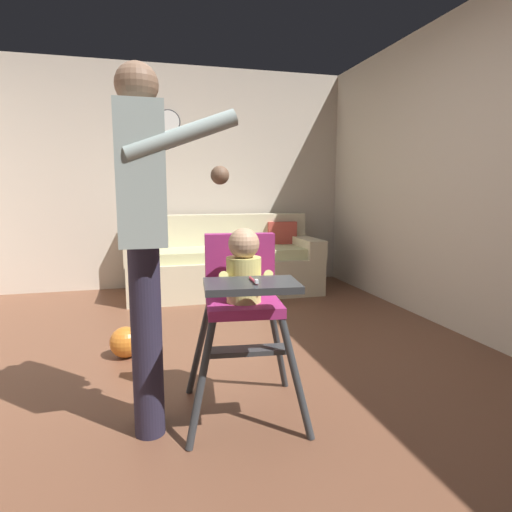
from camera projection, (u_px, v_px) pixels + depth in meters
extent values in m
cube|color=brown|center=(203.00, 395.00, 2.55)|extent=(5.85, 7.24, 0.10)
cube|color=beige|center=(167.00, 179.00, 5.07)|extent=(5.05, 0.06, 2.54)
cube|color=beige|center=(487.00, 172.00, 3.18)|extent=(0.06, 6.24, 2.54)
cube|color=beige|center=(224.00, 276.00, 4.82)|extent=(2.07, 0.84, 0.40)
cube|color=beige|center=(218.00, 234.00, 5.07)|extent=(2.07, 0.22, 0.46)
cube|color=beige|center=(135.00, 252.00, 4.53)|extent=(0.20, 0.84, 0.20)
cube|color=beige|center=(305.00, 246.00, 5.01)|extent=(0.20, 0.84, 0.20)
cube|color=beige|center=(183.00, 255.00, 4.62)|extent=(0.82, 0.60, 0.11)
cube|color=beige|center=(264.00, 252.00, 4.85)|extent=(0.82, 0.60, 0.11)
cube|color=#B24238|center=(282.00, 236.00, 5.14)|extent=(0.35, 0.13, 0.34)
cylinder|color=#313538|center=(201.00, 384.00, 1.95)|extent=(0.18, 0.16, 0.56)
cylinder|color=#313538|center=(296.00, 378.00, 2.02)|extent=(0.16, 0.18, 0.56)
cylinder|color=#313538|center=(199.00, 349.00, 2.38)|extent=(0.16, 0.18, 0.56)
cylinder|color=#313538|center=(278.00, 345.00, 2.45)|extent=(0.18, 0.16, 0.56)
cube|color=#9D286B|center=(243.00, 305.00, 2.16)|extent=(0.40, 0.40, 0.05)
cube|color=#9D286B|center=(240.00, 264.00, 2.27)|extent=(0.37, 0.11, 0.32)
cube|color=#313538|center=(251.00, 285.00, 1.85)|extent=(0.43, 0.30, 0.03)
cube|color=#313538|center=(246.00, 351.00, 2.08)|extent=(0.41, 0.14, 0.02)
cylinder|color=#DED275|center=(244.00, 280.00, 2.12)|extent=(0.19, 0.19, 0.22)
sphere|color=tan|center=(244.00, 244.00, 2.08)|extent=(0.15, 0.15, 0.15)
cylinder|color=#DED275|center=(223.00, 280.00, 2.06)|extent=(0.06, 0.15, 0.10)
cylinder|color=#DED275|center=(266.00, 278.00, 2.09)|extent=(0.06, 0.15, 0.10)
cylinder|color=#CC384C|center=(253.00, 281.00, 1.85)|extent=(0.02, 0.13, 0.01)
cube|color=white|center=(257.00, 281.00, 1.79)|extent=(0.01, 0.02, 0.02)
cylinder|color=#272337|center=(147.00, 342.00, 1.99)|extent=(0.14, 0.14, 0.90)
cylinder|color=#272337|center=(146.00, 334.00, 2.11)|extent=(0.14, 0.14, 0.90)
cube|color=#8FA09B|center=(140.00, 176.00, 1.94)|extent=(0.20, 0.40, 0.60)
sphere|color=brown|center=(137.00, 84.00, 1.88)|extent=(0.19, 0.19, 0.19)
cylinder|color=#8FA09B|center=(181.00, 135.00, 1.79)|extent=(0.48, 0.08, 0.23)
sphere|color=brown|center=(220.00, 175.00, 1.85)|extent=(0.08, 0.08, 0.08)
cylinder|color=#8FA09B|center=(139.00, 178.00, 2.16)|extent=(0.07, 0.07, 0.54)
sphere|color=orange|center=(125.00, 342.00, 2.98)|extent=(0.21, 0.21, 0.21)
cylinder|color=white|center=(168.00, 122.00, 4.94)|extent=(0.25, 0.03, 0.25)
cylinder|color=black|center=(168.00, 122.00, 4.95)|extent=(0.27, 0.02, 0.27)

